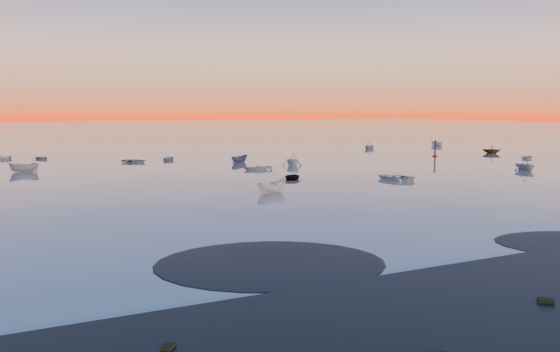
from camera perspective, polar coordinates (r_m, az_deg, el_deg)
ground at (r=127.19m, az=-13.31°, el=3.12°), size 600.00×600.00×0.00m
mud_lobes at (r=36.46m, az=23.58°, el=-6.35°), size 140.00×6.00×0.07m
moored_fleet at (r=82.04m, az=-6.22°, el=1.27°), size 124.00×58.00×1.20m
boat_near_center at (r=53.48m, az=-0.87°, el=-1.70°), size 2.33×3.76×1.21m
boat_near_right at (r=79.95m, az=24.20°, el=0.56°), size 3.52×1.73×1.21m
channel_marker at (r=98.23m, az=15.91°, el=2.69°), size 0.87×0.87×3.08m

